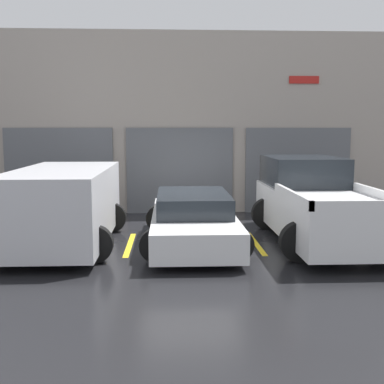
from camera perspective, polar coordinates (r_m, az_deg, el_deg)
ground_plane at (r=11.79m, az=-0.14°, el=-4.93°), size 28.00×28.00×0.00m
shophouse_building at (r=14.80m, az=-0.75°, el=7.89°), size 12.80×0.68×5.41m
pickup_truck at (r=11.34m, az=14.34°, el=-1.26°), size 2.46×5.00×1.85m
sedan_white at (r=10.65m, az=0.12°, el=-3.29°), size 2.21×4.55×1.13m
sedan_side at (r=10.79m, az=-14.91°, el=-1.41°), size 2.42×4.48×1.69m
parking_stripe_far_left at (r=11.33m, az=-21.74°, el=-5.96°), size 0.12×2.20×0.01m
parking_stripe_left at (r=10.76m, az=-7.39°, el=-6.19°), size 0.12×2.20×0.01m
parking_stripe_centre at (r=10.89m, az=7.55°, el=-6.02°), size 0.12×2.20×0.01m
parking_stripe_right at (r=11.71m, az=21.23°, el=-5.51°), size 0.12×2.20×0.01m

